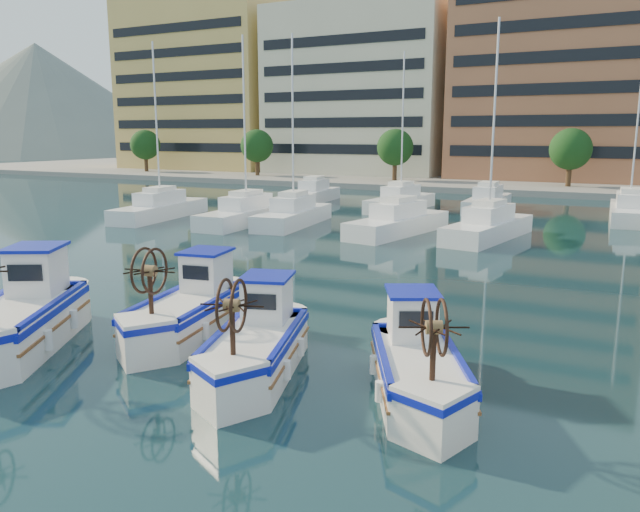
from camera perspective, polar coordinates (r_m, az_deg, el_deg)
The scene contains 8 objects.
ground at distance 16.80m, azimuth -13.59°, elevation -8.82°, with size 300.00×300.00×0.00m, color #183940.
waterfront at distance 77.08m, azimuth 27.19°, elevation 13.98°, with size 180.00×40.00×25.60m.
hill_west at distance 193.72m, azimuth -23.93°, elevation 8.49°, with size 180.00×180.00×60.00m, color slate.
yacht_marina at distance 42.01m, azimuth 8.39°, elevation 4.00°, with size 40.09×23.62×11.50m.
fishing_boat_a at distance 18.52m, azimuth -25.63°, elevation -4.86°, with size 4.26×5.33×3.23m.
fishing_boat_b at distance 18.13m, azimuth -11.79°, elevation -4.63°, with size 2.64×4.73×2.87m.
fishing_boat_c at distance 15.10m, azimuth -5.77°, elevation -7.81°, with size 2.99×4.53×2.74m.
fishing_boat_d at distance 13.95m, azimuth 8.90°, elevation -9.60°, with size 3.39×4.41×2.66m.
Camera 1 is at (10.51, -11.83, 5.63)m, focal length 35.00 mm.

